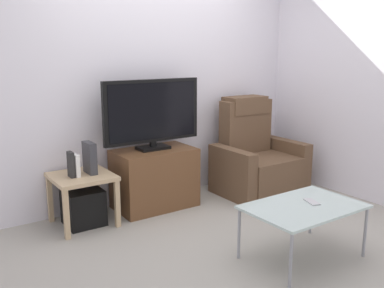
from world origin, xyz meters
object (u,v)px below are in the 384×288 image
at_px(television, 153,113).
at_px(game_console, 90,158).
at_px(recliner_armchair, 256,159).
at_px(subwoofer_box, 83,207).
at_px(coffee_table, 304,209).
at_px(tv_stand, 155,178).
at_px(cell_phone, 312,202).
at_px(side_table, 82,183).
at_px(book_leftmost, 71,165).
at_px(book_middle, 76,165).

relative_size(television, game_console, 3.62).
height_order(television, recliner_armchair, television).
distance_m(subwoofer_box, coffee_table, 2.02).
xyz_separation_m(tv_stand, cell_phone, (0.50, -1.63, 0.13)).
distance_m(television, cell_phone, 1.81).
bearing_deg(tv_stand, coffee_table, -76.40).
relative_size(television, side_table, 1.97).
bearing_deg(tv_stand, book_leftmost, -176.89).
height_order(recliner_armchair, side_table, recliner_armchair).
relative_size(television, coffee_table, 1.18).
distance_m(tv_stand, side_table, 0.79).
relative_size(tv_stand, coffee_table, 0.91).
distance_m(subwoofer_box, game_console, 0.47).
bearing_deg(television, recliner_armchair, -9.23).
bearing_deg(recliner_armchair, tv_stand, 160.92).
relative_size(tv_stand, cell_phone, 5.45).
height_order(game_console, cell_phone, game_console).
height_order(television, coffee_table, television).
height_order(side_table, book_middle, book_middle).
relative_size(tv_stand, game_console, 2.78).
relative_size(recliner_armchair, book_leftmost, 4.60).
xyz_separation_m(television, book_middle, (-0.84, -0.07, -0.40)).
distance_m(game_console, coffee_table, 1.97).
bearing_deg(coffee_table, subwoofer_box, 126.22).
distance_m(book_middle, cell_phone, 2.08).
height_order(tv_stand, cell_phone, tv_stand).
relative_size(tv_stand, book_middle, 3.96).
bearing_deg(subwoofer_box, book_middle, -159.62).
bearing_deg(coffee_table, book_leftmost, 128.81).
distance_m(tv_stand, coffee_table, 1.69).
xyz_separation_m(television, cell_phone, (0.50, -1.65, -0.55)).
xyz_separation_m(book_leftmost, book_middle, (0.05, 0.00, -0.01)).
bearing_deg(coffee_table, game_console, 123.93).
distance_m(side_table, subwoofer_box, 0.24).
xyz_separation_m(game_console, coffee_table, (1.09, -1.62, -0.22)).
xyz_separation_m(subwoofer_box, book_middle, (-0.05, -0.02, 0.42)).
relative_size(side_table, book_leftmost, 2.30).
xyz_separation_m(tv_stand, book_middle, (-0.84, -0.05, 0.28)).
bearing_deg(book_middle, side_table, 20.38).
height_order(game_console, coffee_table, game_console).
bearing_deg(book_middle, tv_stand, 3.29).
height_order(recliner_armchair, subwoofer_box, recliner_armchair).
bearing_deg(television, cell_phone, -73.14).
bearing_deg(side_table, cell_phone, -51.29).
bearing_deg(cell_phone, recliner_armchair, 83.08).
relative_size(tv_stand, recliner_armchair, 0.76).
relative_size(television, subwoofer_box, 3.14).
relative_size(subwoofer_box, game_console, 1.15).
distance_m(recliner_armchair, game_console, 1.97).
relative_size(book_leftmost, cell_phone, 1.57).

